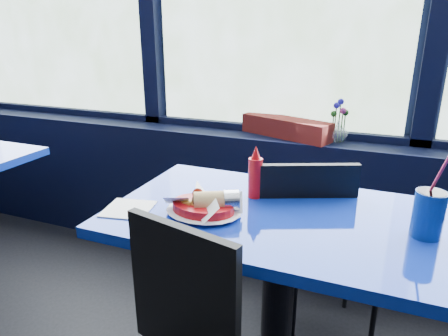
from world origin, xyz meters
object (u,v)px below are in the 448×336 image
(ketchup_bottle, at_px, (255,175))
(soda_cup, at_px, (428,213))
(near_table, at_px, (280,259))
(flower_vase, at_px, (338,129))
(food_basket, at_px, (205,206))
(planter_box, at_px, (286,127))
(chair_near_back, at_px, (319,242))

(ketchup_bottle, bearing_deg, soda_cup, -9.57)
(near_table, distance_m, flower_vase, 0.93)
(food_basket, bearing_deg, planter_box, 85.31)
(planter_box, relative_size, food_basket, 2.09)
(near_table, xyz_separation_m, chair_near_back, (0.10, 0.29, -0.06))
(flower_vase, bearing_deg, near_table, -95.00)
(food_basket, distance_m, ketchup_bottle, 0.25)
(soda_cup, bearing_deg, planter_box, 127.11)
(planter_box, xyz_separation_m, flower_vase, (0.28, -0.00, 0.02))
(food_basket, xyz_separation_m, ketchup_bottle, (0.11, 0.21, 0.06))
(flower_vase, relative_size, food_basket, 0.91)
(planter_box, height_order, food_basket, planter_box)
(chair_near_back, bearing_deg, flower_vase, -110.73)
(chair_near_back, distance_m, soda_cup, 0.55)
(near_table, bearing_deg, ketchup_bottle, 140.95)
(flower_vase, distance_m, ketchup_bottle, 0.79)
(planter_box, relative_size, flower_vase, 2.30)
(planter_box, xyz_separation_m, soda_cup, (0.65, -0.86, -0.02))
(planter_box, distance_m, food_basket, 0.98)
(chair_near_back, relative_size, soda_cup, 2.84)
(near_table, xyz_separation_m, soda_cup, (0.45, 0.01, 0.26))
(ketchup_bottle, relative_size, soda_cup, 0.66)
(chair_near_back, height_order, soda_cup, soda_cup)
(chair_near_back, distance_m, flower_vase, 0.69)
(ketchup_bottle, bearing_deg, flower_vase, 74.53)
(near_table, xyz_separation_m, flower_vase, (0.08, 0.87, 0.30))
(flower_vase, height_order, soda_cup, soda_cup)
(planter_box, bearing_deg, near_table, -56.39)
(flower_vase, height_order, food_basket, flower_vase)
(near_table, distance_m, ketchup_bottle, 0.32)
(flower_vase, distance_m, soda_cup, 0.94)
(ketchup_bottle, bearing_deg, planter_box, 95.04)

